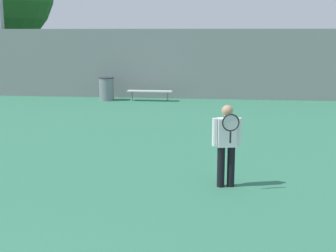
{
  "coord_description": "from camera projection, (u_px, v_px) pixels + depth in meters",
  "views": [
    {
      "loc": [
        2.35,
        -2.46,
        2.81
      ],
      "look_at": [
        1.22,
        7.1,
        0.88
      ],
      "focal_mm": 50.0,
      "sensor_mm": 36.0,
      "label": 1
    }
  ],
  "objects": [
    {
      "name": "tennis_player",
      "position": [
        227.0,
        142.0,
        8.5
      ],
      "size": [
        0.53,
        0.45,
        1.53
      ],
      "rotation": [
        0.0,
        0.0,
        0.22
      ],
      "color": "black",
      "rests_on": "ground_plane"
    },
    {
      "name": "bench_courtside_near",
      "position": [
        150.0,
        92.0,
        19.38
      ],
      "size": [
        1.87,
        0.4,
        0.43
      ],
      "color": "silver",
      "rests_on": "ground_plane"
    },
    {
      "name": "trash_bin",
      "position": [
        107.0,
        89.0,
        19.53
      ],
      "size": [
        0.64,
        0.64,
        0.97
      ],
      "color": "gray",
      "rests_on": "ground_plane"
    },
    {
      "name": "back_fence",
      "position": [
        168.0,
        64.0,
        19.95
      ],
      "size": [
        31.9,
        0.06,
        2.95
      ],
      "color": "gray",
      "rests_on": "ground_plane"
    }
  ]
}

